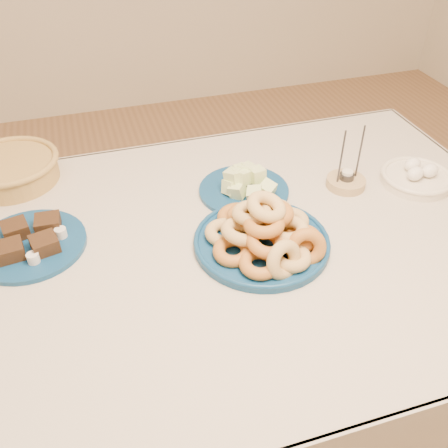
{
  "coord_description": "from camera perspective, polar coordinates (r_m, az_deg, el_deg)",
  "views": [
    {
      "loc": [
        -0.27,
        -0.93,
        1.57
      ],
      "look_at": [
        0.0,
        -0.05,
        0.85
      ],
      "focal_mm": 40.0,
      "sensor_mm": 36.0,
      "label": 1
    }
  ],
  "objects": [
    {
      "name": "ground",
      "position": [
        1.85,
        -0.49,
        -20.21
      ],
      "size": [
        5.0,
        5.0,
        0.0
      ],
      "primitive_type": "plane",
      "color": "#8F6644",
      "rests_on": "ground"
    },
    {
      "name": "brownie_plate",
      "position": [
        1.34,
        -21.33,
        -1.93
      ],
      "size": [
        0.32,
        0.32,
        0.05
      ],
      "rotation": [
        0.0,
        0.0,
        0.15
      ],
      "color": "navy",
      "rests_on": "dining_table"
    },
    {
      "name": "egg_bowl",
      "position": [
        1.58,
        21.16,
        5.07
      ],
      "size": [
        0.25,
        0.25,
        0.07
      ],
      "rotation": [
        0.0,
        0.0,
        0.26
      ],
      "color": "silver",
      "rests_on": "dining_table"
    },
    {
      "name": "wicker_basket",
      "position": [
        1.61,
        -23.23,
        5.85
      ],
      "size": [
        0.35,
        0.35,
        0.08
      ],
      "rotation": [
        0.0,
        0.0,
        0.25
      ],
      "color": "olive",
      "rests_on": "dining_table"
    },
    {
      "name": "melon_plate",
      "position": [
        1.44,
        2.36,
        4.5
      ],
      "size": [
        0.32,
        0.32,
        0.09
      ],
      "rotation": [
        0.0,
        0.0,
        -0.3
      ],
      "color": "navy",
      "rests_on": "dining_table"
    },
    {
      "name": "donut_platter",
      "position": [
        1.24,
        4.63,
        -1.24
      ],
      "size": [
        0.41,
        0.41,
        0.16
      ],
      "rotation": [
        0.0,
        0.0,
        0.22
      ],
      "color": "navy",
      "rests_on": "dining_table"
    },
    {
      "name": "candle_holder",
      "position": [
        1.51,
        13.77,
        4.79
      ],
      "size": [
        0.13,
        0.13,
        0.19
      ],
      "rotation": [
        0.0,
        0.0,
        0.17
      ],
      "color": "tan",
      "rests_on": "dining_table"
    },
    {
      "name": "dining_table",
      "position": [
        1.34,
        -0.64,
        -5.66
      ],
      "size": [
        1.71,
        1.11,
        0.75
      ],
      "color": "brown",
      "rests_on": "ground"
    }
  ]
}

